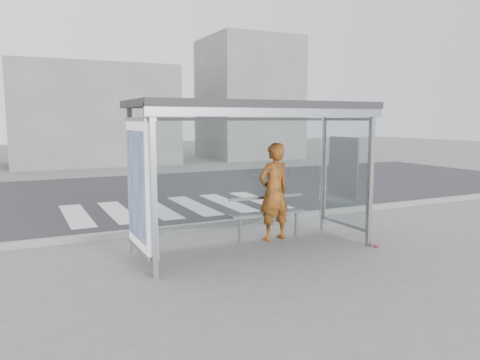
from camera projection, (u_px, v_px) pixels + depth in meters
name	position (u px, v px, depth m)	size (l,w,h in m)	color
ground	(254.00, 250.00, 8.35)	(80.00, 80.00, 0.00)	slate
road	(150.00, 194.00, 14.60)	(30.00, 10.00, 0.01)	#2B2B2E
curb	(212.00, 224.00, 10.09)	(30.00, 0.18, 0.12)	gray
crosswalk	(175.00, 207.00, 12.37)	(5.55, 3.00, 0.00)	silver
bus_shelter	(234.00, 139.00, 7.99)	(4.25, 1.65, 2.62)	gray
building_center	(93.00, 115.00, 24.09)	(8.00, 5.00, 5.00)	slate
building_right	(248.00, 99.00, 27.85)	(5.00, 5.00, 7.00)	slate
person	(274.00, 192.00, 8.94)	(0.68, 0.45, 1.88)	#DC4B14
bench	(269.00, 213.00, 9.08)	(1.61, 0.21, 0.83)	slate
soda_can	(376.00, 246.00, 8.50)	(0.07, 0.07, 0.12)	#CE3C5D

